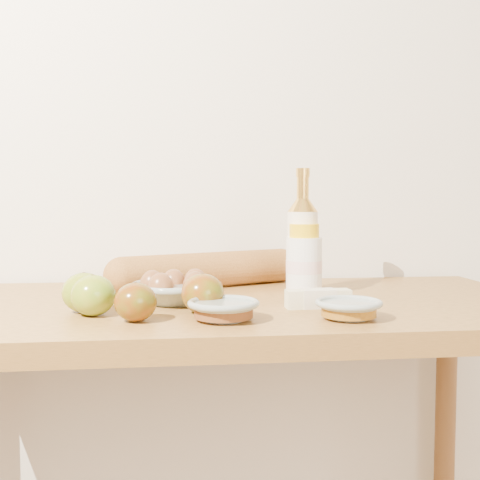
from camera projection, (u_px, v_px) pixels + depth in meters
name	position (u px, v px, depth m)	size (l,w,h in m)	color
back_wall	(222.00, 115.00, 1.46)	(3.50, 0.02, 2.60)	white
table	(238.00, 363.00, 1.17)	(1.20, 0.60, 0.90)	#AD7A37
bourbon_bottle	(302.00, 243.00, 1.25)	(0.07, 0.07, 0.26)	white
cream_bottle	(304.00, 262.00, 1.22)	(0.10, 0.10, 0.15)	white
egg_bowl	(176.00, 290.00, 1.14)	(0.20, 0.20, 0.06)	gray
baguette	(207.00, 270.00, 1.33)	(0.46, 0.26, 0.08)	#B07636
apple_yellowgreen	(93.00, 295.00, 1.01)	(0.08, 0.08, 0.07)	#9D921F
apple_redgreen_front	(136.00, 302.00, 0.96)	(0.09, 0.09, 0.06)	maroon
apple_redgreen_right	(203.00, 294.00, 1.03)	(0.10, 0.10, 0.07)	#951308
sugar_bowl	(224.00, 310.00, 0.97)	(0.15, 0.15, 0.03)	gray
syrup_bowl	(349.00, 309.00, 0.99)	(0.14, 0.14, 0.03)	#93A09B
butter_stick	(318.00, 299.00, 1.09)	(0.12, 0.04, 0.03)	beige
apple_extra	(84.00, 292.00, 1.04)	(0.08, 0.08, 0.07)	#9D921F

